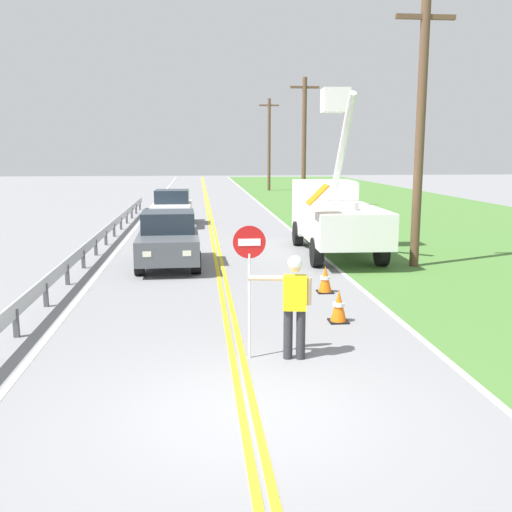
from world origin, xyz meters
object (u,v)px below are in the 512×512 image
oncoming_sedan_nearest (168,240)px  utility_pole_near (420,130)px  utility_bucket_truck (334,213)px  flagger_worker (294,300)px  oncoming_sedan_second (172,208)px  utility_pole_far (269,143)px  utility_pole_mid (304,141)px  traffic_cone_lead (339,307)px  traffic_cone_mid (325,280)px  stop_sign_paddle (249,262)px

oncoming_sedan_nearest → utility_pole_near: 8.42m
utility_bucket_truck → oncoming_sedan_nearest: (-5.71, -1.89, -0.59)m
oncoming_sedan_nearest → flagger_worker: bearing=-73.6°
oncoming_sedan_nearest → oncoming_sedan_second: (-0.32, 10.53, 0.00)m
utility_pole_near → utility_pole_far: (-0.21, 36.25, 0.09)m
utility_pole_mid → traffic_cone_lead: bearing=-98.5°
utility_bucket_truck → traffic_cone_mid: 6.17m
utility_pole_mid → traffic_cone_mid: (-3.44, -22.34, -3.86)m
flagger_worker → oncoming_sedan_nearest: size_ratio=0.44×
flagger_worker → utility_pole_mid: (5.03, 27.06, 3.15)m
flagger_worker → utility_pole_far: bearing=83.7°
utility_bucket_truck → utility_pole_near: (1.96, -2.70, 2.78)m
oncoming_sedan_nearest → utility_pole_near: utility_pole_near is taller
oncoming_sedan_second → traffic_cone_mid: bearing=-72.9°
flagger_worker → traffic_cone_lead: bearing=58.2°
utility_bucket_truck → utility_pole_mid: (1.88, 16.47, 2.77)m
flagger_worker → utility_pole_mid: size_ratio=0.23×
stop_sign_paddle → utility_pole_near: size_ratio=0.29×
stop_sign_paddle → traffic_cone_lead: stop_sign_paddle is taller
oncoming_sedan_nearest → traffic_cone_mid: (4.14, -3.98, -0.50)m
utility_pole_mid → traffic_cone_mid: bearing=-98.8°
utility_pole_far → oncoming_sedan_nearest: bearing=-101.9°
utility_pole_far → oncoming_sedan_second: bearing=-107.3°
oncoming_sedan_nearest → oncoming_sedan_second: bearing=91.7°
oncoming_sedan_second → utility_pole_mid: 11.62m
utility_bucket_truck → oncoming_sedan_nearest: utility_bucket_truck is taller
utility_pole_near → traffic_cone_mid: bearing=-138.1°
utility_pole_near → utility_pole_mid: utility_pole_near is taller
flagger_worker → oncoming_sedan_second: bearing=98.5°
stop_sign_paddle → utility_bucket_truck: 11.19m
stop_sign_paddle → flagger_worker: bearing=-8.5°
stop_sign_paddle → utility_bucket_truck: size_ratio=0.34×
utility_pole_mid → flagger_worker: bearing=-100.5°
oncoming_sedan_nearest → utility_pole_mid: 20.14m
stop_sign_paddle → utility_pole_near: (5.88, 7.78, 2.49)m
utility_bucket_truck → utility_pole_far: size_ratio=0.84×
utility_bucket_truck → utility_pole_far: utility_pole_far is taller
utility_pole_near → utility_pole_far: size_ratio=0.98×
oncoming_sedan_nearest → utility_pole_mid: bearing=67.6°
flagger_worker → utility_pole_far: size_ratio=0.22×
traffic_cone_lead → traffic_cone_mid: (0.28, 2.62, 0.00)m
utility_pole_mid → traffic_cone_lead: utility_pole_mid is taller
flagger_worker → traffic_cone_mid: 5.03m
utility_pole_far → traffic_cone_lead: size_ratio=11.74×
flagger_worker → oncoming_sedan_second: flagger_worker is taller
utility_bucket_truck → traffic_cone_lead: 8.75m
traffic_cone_mid → utility_pole_near: bearing=41.9°
utility_bucket_truck → oncoming_sedan_nearest: 6.04m
stop_sign_paddle → utility_pole_near: bearing=52.9°
utility_pole_mid → traffic_cone_mid: size_ratio=11.46×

